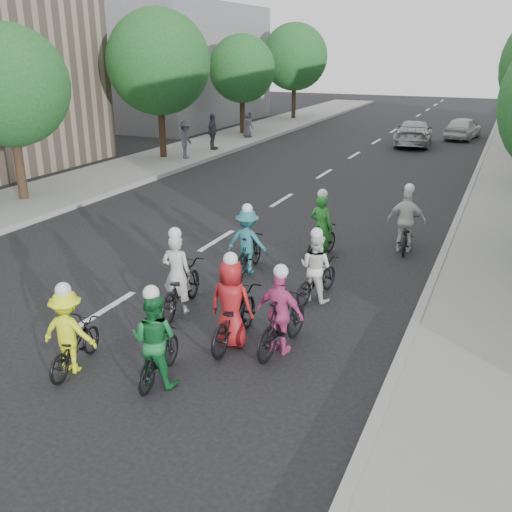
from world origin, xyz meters
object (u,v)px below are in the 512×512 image
Objects in this scene: cyclist_8 at (406,228)px; spectator_2 at (248,124)px; spectator_1 at (213,132)px; spectator_0 at (186,139)px; cyclist_7 at (248,246)px; cyclist_4 at (233,312)px; follow_car_trail at (463,128)px; cyclist_2 at (71,338)px; cyclist_5 at (322,234)px; cyclist_0 at (179,284)px; cyclist_6 at (316,274)px; cyclist_1 at (156,346)px; cyclist_3 at (281,319)px; follow_car_lead at (414,133)px.

spectator_2 is (-12.16, 16.14, 0.28)m from cyclist_8.
spectator_0 is at bearing 174.48° from spectator_1.
cyclist_7 is 21.27m from spectator_2.
cyclist_4 is 0.51× the size of follow_car_trail.
cyclist_2 reaches higher than follow_car_trail.
spectator_0 is (-10.09, 10.23, 0.41)m from cyclist_5.
cyclist_5 is 16.47m from spectator_1.
spectator_0 is at bearing -68.51° from cyclist_0.
cyclist_7 reaches higher than cyclist_6.
spectator_1 is 1.19× the size of spectator_2.
spectator_1 reaches higher than cyclist_2.
cyclist_1 is 1.12× the size of spectator_2.
spectator_1 reaches higher than cyclist_0.
cyclist_8 reaches higher than cyclist_2.
spectator_0 is at bearing -42.35° from cyclist_8.
spectator_0 is (-10.94, 15.15, 0.42)m from cyclist_3.
cyclist_6 is 0.46× the size of follow_car_trail.
spectator_0 is at bearing -67.97° from cyclist_1.
cyclist_3 reaches higher than cyclist_6.
cyclist_1 is 0.94× the size of spectator_1.
spectator_2 is (-0.16, 4.64, -0.15)m from spectator_1.
cyclist_8 is 1.20× the size of spectator_2.
cyclist_7 is (-2.00, 0.82, 0.10)m from cyclist_6.
cyclist_8 is at bearing -139.71° from spectator_0.
cyclist_7 is at bearing -89.30° from cyclist_1.
follow_car_lead is (-0.35, 26.27, 0.03)m from cyclist_1.
cyclist_5 is 1.03× the size of spectator_0.
spectator_2 is at bearing -49.40° from cyclist_5.
cyclist_5 is 1.20× the size of spectator_2.
cyclist_2 is 30.36m from follow_car_trail.
cyclist_4 is 1.06× the size of cyclist_8.
cyclist_6 is (0.68, -2.49, -0.06)m from cyclist_5.
spectator_0 reaches higher than follow_car_trail.
spectator_1 is (-10.81, 15.47, 0.49)m from cyclist_6.
cyclist_7 is 14.79m from spectator_0.
follow_car_trail is at bearing -82.94° from cyclist_5.
cyclist_6 reaches higher than cyclist_2.
cyclist_8 is 1.04× the size of spectator_0.
follow_car_trail is (2.64, 24.88, -0.02)m from cyclist_7.
spectator_2 is at bearing -67.82° from cyclist_7.
cyclist_0 is 16.73m from spectator_0.
spectator_1 is at bearing -71.41° from cyclist_1.
cyclist_0 is 1.12× the size of cyclist_3.
cyclist_0 is 1.10× the size of spectator_1.
cyclist_0 is at bearing -73.78° from cyclist_1.
cyclist_6 reaches higher than follow_car_lead.
cyclist_1 is 26.16m from spectator_2.
cyclist_8 is (2.49, 8.16, -0.01)m from cyclist_1.
cyclist_4 is 18.25m from spectator_0.
follow_car_trail is at bearing -127.53° from follow_car_lead.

